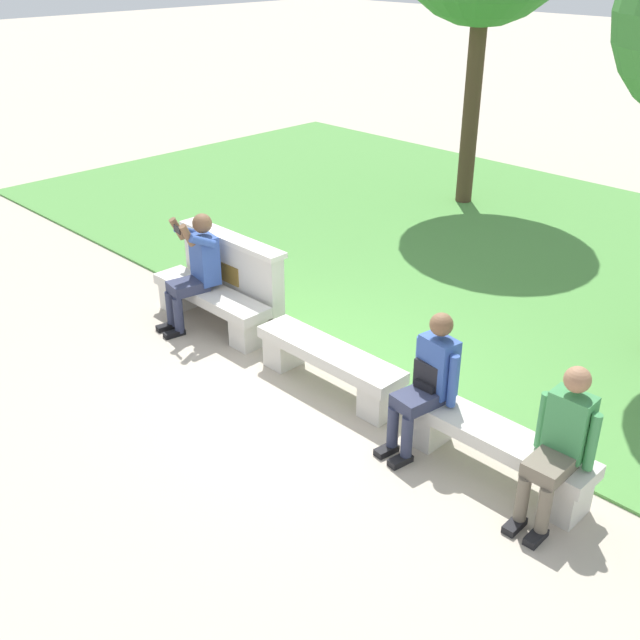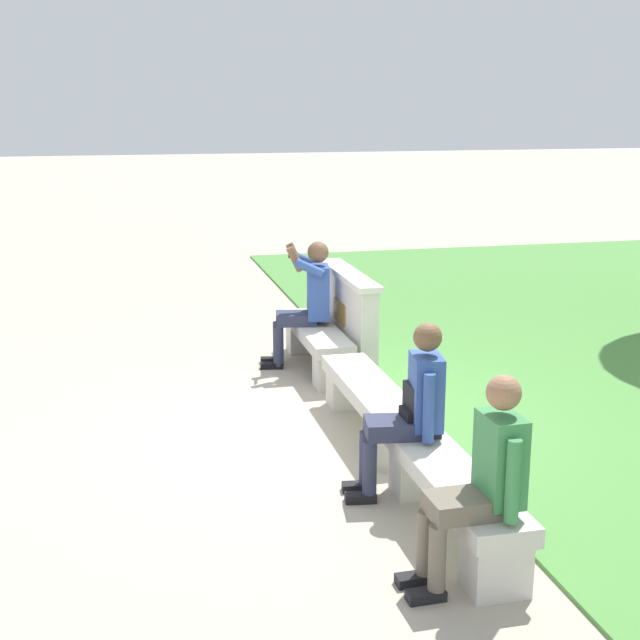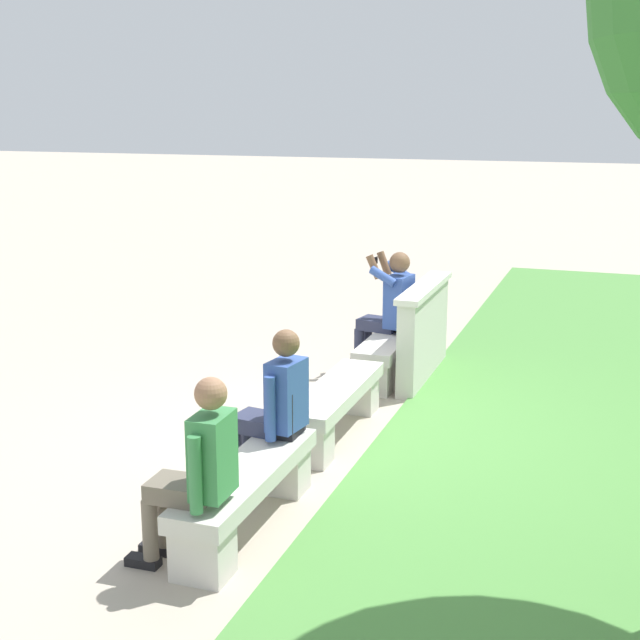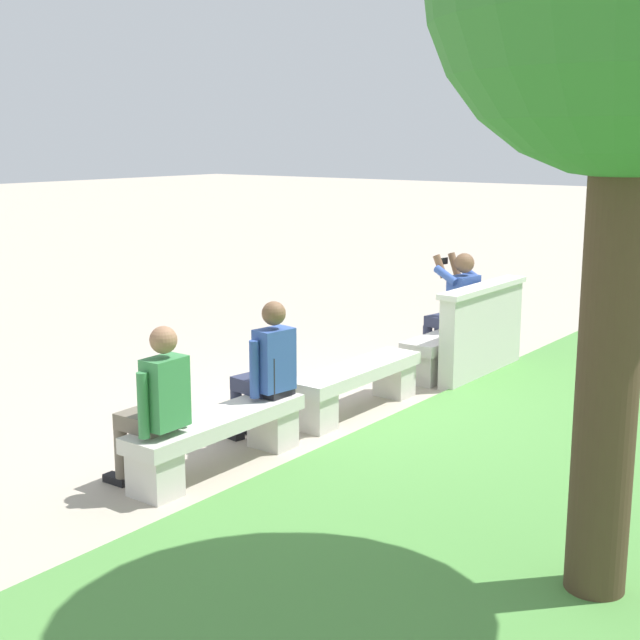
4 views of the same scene
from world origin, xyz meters
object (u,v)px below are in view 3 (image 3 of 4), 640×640
at_px(bench_main, 392,348).
at_px(person_companion, 197,468).
at_px(person_distant, 274,405).
at_px(bench_mid, 247,490).
at_px(person_photographer, 389,305).
at_px(backpack, 285,412).
at_px(bench_near, 336,403).

distance_m(bench_main, person_companion, 4.40).
bearing_deg(bench_main, person_distant, -1.19).
xyz_separation_m(bench_main, person_companion, (4.39, -0.07, 0.38)).
bearing_deg(bench_mid, bench_main, 180.00).
bearing_deg(person_companion, bench_main, 179.13).
relative_size(person_photographer, person_companion, 1.05).
height_order(bench_main, person_photographer, person_photographer).
relative_size(bench_main, backpack, 3.96).
bearing_deg(person_companion, person_photographer, -179.88).
bearing_deg(bench_main, backpack, 0.31).
bearing_deg(person_companion, bench_near, 178.47).
bearing_deg(bench_main, person_companion, -0.87).
xyz_separation_m(bench_mid, person_companion, (0.58, -0.07, 0.38)).
bearing_deg(person_photographer, bench_near, 2.15).
distance_m(person_companion, backpack, 1.26).
bearing_deg(person_companion, person_distant, 179.96).
xyz_separation_m(person_photographer, backpack, (3.26, 0.09, -0.11)).
xyz_separation_m(bench_main, bench_near, (1.90, 0.00, 0.00)).
bearing_deg(bench_near, person_distant, -3.02).
height_order(person_photographer, person_distant, person_photographer).
height_order(bench_mid, person_distant, person_distant).
height_order(person_photographer, person_companion, person_photographer).
relative_size(bench_main, bench_near, 1.00).
distance_m(bench_near, person_photographer, 2.08).
xyz_separation_m(bench_main, person_distant, (3.15, -0.07, 0.38)).
bearing_deg(person_distant, bench_main, 178.81).
distance_m(person_photographer, person_companion, 4.51).
height_order(bench_near, backpack, backpack).
relative_size(bench_main, bench_mid, 1.00).
distance_m(bench_main, bench_near, 1.90).
relative_size(bench_mid, person_distant, 1.34).
height_order(bench_mid, person_photographer, person_photographer).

